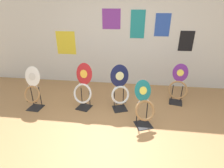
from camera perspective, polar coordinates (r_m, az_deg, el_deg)
The scene contains 7 objects.
ground_plane at distance 2.88m, azimuth -0.09°, elevation -19.76°, with size 14.00×14.00×0.00m, color #A37547.
wall_back at distance 4.56m, azimuth 3.96°, elevation 15.46°, with size 8.00×0.07×2.60m.
toilet_seat_display_purple_note at distance 4.05m, azimuth 20.80°, elevation -0.71°, with size 0.43×0.34×0.88m.
toilet_seat_display_crimson_swirl at distance 3.62m, azimuth -9.39°, elevation -1.22°, with size 0.45×0.37×0.96m.
toilet_seat_display_navy_moon at distance 3.52m, azimuth 2.61°, elevation -1.55°, with size 0.42×0.36×0.95m.
toilet_seat_display_teal_sax at distance 3.13m, azimuth 10.48°, elevation -7.22°, with size 0.44×0.43×0.83m.
toilet_seat_display_white_plain at distance 3.93m, azimuth -24.49°, elevation -1.70°, with size 0.37×0.33×0.89m.
Camera 1 is at (0.26, -2.05, 2.00)m, focal length 28.00 mm.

